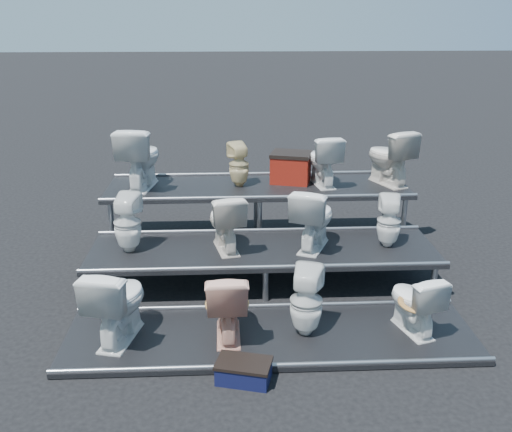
{
  "coord_description": "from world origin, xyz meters",
  "views": [
    {
      "loc": [
        -0.4,
        -6.38,
        3.22
      ],
      "look_at": [
        -0.08,
        0.1,
        0.84
      ],
      "focal_mm": 40.0,
      "sensor_mm": 36.0,
      "label": 1
    }
  ],
  "objects_px": {
    "toilet_3": "(414,302)",
    "toilet_11": "(389,157)",
    "red_crate": "(291,169)",
    "toilet_1": "(227,303)",
    "toilet_0": "(117,302)",
    "toilet_9": "(239,165)",
    "toilet_5": "(225,221)",
    "toilet_8": "(140,157)",
    "toilet_2": "(306,301)",
    "toilet_4": "(127,223)",
    "toilet_7": "(389,221)",
    "toilet_10": "(323,160)",
    "step_stool": "(244,372)",
    "toilet_6": "(313,218)"
  },
  "relations": [
    {
      "from": "toilet_3",
      "to": "toilet_4",
      "type": "height_order",
      "value": "toilet_4"
    },
    {
      "from": "toilet_10",
      "to": "red_crate",
      "type": "relative_size",
      "value": 1.35
    },
    {
      "from": "step_stool",
      "to": "toilet_2",
      "type": "bearing_deg",
      "value": 61.14
    },
    {
      "from": "toilet_1",
      "to": "toilet_2",
      "type": "xyz_separation_m",
      "value": [
        0.8,
        0.0,
        -0.0
      ]
    },
    {
      "from": "red_crate",
      "to": "step_stool",
      "type": "height_order",
      "value": "red_crate"
    },
    {
      "from": "toilet_3",
      "to": "toilet_7",
      "type": "height_order",
      "value": "toilet_7"
    },
    {
      "from": "toilet_1",
      "to": "toilet_0",
      "type": "bearing_deg",
      "value": -0.62
    },
    {
      "from": "toilet_7",
      "to": "toilet_11",
      "type": "height_order",
      "value": "toilet_11"
    },
    {
      "from": "toilet_3",
      "to": "toilet_11",
      "type": "height_order",
      "value": "toilet_11"
    },
    {
      "from": "toilet_8",
      "to": "toilet_10",
      "type": "height_order",
      "value": "toilet_8"
    },
    {
      "from": "toilet_0",
      "to": "toilet_10",
      "type": "height_order",
      "value": "toilet_10"
    },
    {
      "from": "toilet_0",
      "to": "toilet_9",
      "type": "xyz_separation_m",
      "value": [
        1.27,
        2.6,
        0.7
      ]
    },
    {
      "from": "toilet_7",
      "to": "toilet_10",
      "type": "distance_m",
      "value": 1.5
    },
    {
      "from": "toilet_6",
      "to": "toilet_10",
      "type": "height_order",
      "value": "toilet_10"
    },
    {
      "from": "toilet_1",
      "to": "toilet_3",
      "type": "height_order",
      "value": "toilet_1"
    },
    {
      "from": "toilet_10",
      "to": "step_stool",
      "type": "height_order",
      "value": "toilet_10"
    },
    {
      "from": "toilet_1",
      "to": "red_crate",
      "type": "xyz_separation_m",
      "value": [
        0.92,
        2.76,
        0.62
      ]
    },
    {
      "from": "toilet_3",
      "to": "toilet_11",
      "type": "relative_size",
      "value": 0.84
    },
    {
      "from": "toilet_9",
      "to": "toilet_11",
      "type": "xyz_separation_m",
      "value": [
        2.11,
        0.0,
        0.09
      ]
    },
    {
      "from": "toilet_1",
      "to": "toilet_4",
      "type": "xyz_separation_m",
      "value": [
        -1.17,
        1.3,
        0.39
      ]
    },
    {
      "from": "toilet_6",
      "to": "toilet_7",
      "type": "height_order",
      "value": "toilet_6"
    },
    {
      "from": "toilet_2",
      "to": "toilet_4",
      "type": "bearing_deg",
      "value": -15.7
    },
    {
      "from": "toilet_3",
      "to": "toilet_0",
      "type": "bearing_deg",
      "value": -16.65
    },
    {
      "from": "toilet_3",
      "to": "step_stool",
      "type": "xyz_separation_m",
      "value": [
        -1.77,
        -0.69,
        -0.31
      ]
    },
    {
      "from": "toilet_3",
      "to": "toilet_7",
      "type": "xyz_separation_m",
      "value": [
        0.06,
        1.3,
        0.39
      ]
    },
    {
      "from": "toilet_5",
      "to": "toilet_8",
      "type": "distance_m",
      "value": 1.81
    },
    {
      "from": "toilet_10",
      "to": "toilet_11",
      "type": "bearing_deg",
      "value": 171.15
    },
    {
      "from": "toilet_2",
      "to": "toilet_8",
      "type": "distance_m",
      "value": 3.38
    },
    {
      "from": "toilet_4",
      "to": "toilet_9",
      "type": "height_order",
      "value": "toilet_9"
    },
    {
      "from": "toilet_6",
      "to": "step_stool",
      "type": "relative_size",
      "value": 1.62
    },
    {
      "from": "toilet_5",
      "to": "toilet_2",
      "type": "bearing_deg",
      "value": 109.79
    },
    {
      "from": "toilet_5",
      "to": "toilet_9",
      "type": "height_order",
      "value": "toilet_9"
    },
    {
      "from": "toilet_1",
      "to": "toilet_8",
      "type": "distance_m",
      "value": 2.98
    },
    {
      "from": "toilet_6",
      "to": "toilet_8",
      "type": "relative_size",
      "value": 0.9
    },
    {
      "from": "toilet_0",
      "to": "toilet_3",
      "type": "bearing_deg",
      "value": -166.53
    },
    {
      "from": "toilet_0",
      "to": "step_stool",
      "type": "height_order",
      "value": "toilet_0"
    },
    {
      "from": "step_stool",
      "to": "toilet_10",
      "type": "bearing_deg",
      "value": 84.57
    },
    {
      "from": "toilet_6",
      "to": "toilet_7",
      "type": "bearing_deg",
      "value": -156.09
    },
    {
      "from": "toilet_1",
      "to": "red_crate",
      "type": "bearing_deg",
      "value": -109.15
    },
    {
      "from": "toilet_3",
      "to": "toilet_8",
      "type": "relative_size",
      "value": 0.78
    },
    {
      "from": "red_crate",
      "to": "toilet_5",
      "type": "bearing_deg",
      "value": -107.58
    },
    {
      "from": "toilet_6",
      "to": "toilet_5",
      "type": "bearing_deg",
      "value": 23.91
    },
    {
      "from": "red_crate",
      "to": "toilet_0",
      "type": "bearing_deg",
      "value": -110.95
    },
    {
      "from": "toilet_2",
      "to": "toilet_1",
      "type": "bearing_deg",
      "value": 17.66
    },
    {
      "from": "toilet_1",
      "to": "toilet_11",
      "type": "height_order",
      "value": "toilet_11"
    },
    {
      "from": "red_crate",
      "to": "toilet_1",
      "type": "bearing_deg",
      "value": -93.34
    },
    {
      "from": "toilet_7",
      "to": "toilet_8",
      "type": "bearing_deg",
      "value": -11.84
    },
    {
      "from": "toilet_7",
      "to": "toilet_10",
      "type": "height_order",
      "value": "toilet_10"
    },
    {
      "from": "toilet_7",
      "to": "toilet_11",
      "type": "distance_m",
      "value": 1.42
    },
    {
      "from": "toilet_8",
      "to": "toilet_9",
      "type": "relative_size",
      "value": 1.39
    }
  ]
}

